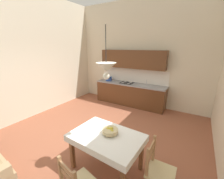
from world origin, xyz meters
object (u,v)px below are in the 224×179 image
dining_table (106,141)px  pendant_lamp (106,68)px  dining_chair_window_side (158,171)px  kitchen_cabinetry (130,84)px  fruit_bowl (110,131)px

dining_table → pendant_lamp: pendant_lamp is taller
dining_chair_window_side → pendant_lamp: 1.82m
kitchen_cabinetry → dining_chair_window_side: size_ratio=3.10×
fruit_bowl → pendant_lamp: (0.02, -0.15, 1.20)m
pendant_lamp → fruit_bowl: bearing=98.2°
dining_chair_window_side → fruit_bowl: size_ratio=3.10×
kitchen_cabinetry → dining_chair_window_side: 3.87m
kitchen_cabinetry → fruit_bowl: bearing=-72.1°
kitchen_cabinetry → pendant_lamp: size_ratio=3.59×
pendant_lamp → kitchen_cabinetry: bearing=107.5°
dining_table → dining_chair_window_side: (0.98, 0.01, -0.18)m
dining_chair_window_side → pendant_lamp: (-0.92, -0.07, 1.57)m
dining_table → fruit_bowl: (0.03, 0.08, 0.19)m
fruit_bowl → pendant_lamp: 1.21m
kitchen_cabinetry → dining_table: 3.47m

